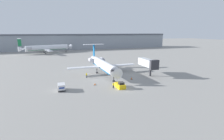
% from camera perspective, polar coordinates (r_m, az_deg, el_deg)
% --- Properties ---
extents(ground_plane, '(600.00, 600.00, 0.00)m').
position_cam_1_polar(ground_plane, '(49.35, 3.54, -6.13)').
color(ground_plane, gray).
extents(terminal_building, '(180.00, 16.80, 13.64)m').
position_cam_1_polar(terminal_building, '(164.43, -12.69, 9.06)').
color(terminal_building, '#8C939E').
rests_on(terminal_building, ground).
extents(airplane_main, '(26.37, 30.60, 10.23)m').
position_cam_1_polar(airplane_main, '(66.58, -3.05, 1.84)').
color(airplane_main, silver).
rests_on(airplane_main, ground).
extents(pushback_tug, '(2.00, 4.06, 1.92)m').
position_cam_1_polar(pushback_tug, '(49.98, 2.68, -5.01)').
color(pushback_tug, yellow).
rests_on(pushback_tug, ground).
extents(luggage_cart, '(1.87, 3.11, 1.83)m').
position_cam_1_polar(luggage_cart, '(49.60, -16.16, -5.41)').
color(luggage_cart, '#232326').
rests_on(luggage_cart, ground).
extents(worker_near_tug, '(0.40, 0.24, 1.75)m').
position_cam_1_polar(worker_near_tug, '(49.45, 0.45, -4.95)').
color(worker_near_tug, '#232838').
rests_on(worker_near_tug, ground).
extents(worker_by_wing, '(0.40, 0.25, 1.81)m').
position_cam_1_polar(worker_by_wing, '(61.16, -8.33, -1.64)').
color(worker_by_wing, '#232838').
rests_on(worker_by_wing, ground).
extents(traffic_cone_left, '(0.68, 0.68, 0.62)m').
position_cam_1_polar(traffic_cone_left, '(52.77, -5.59, -4.59)').
color(traffic_cone_left, black).
rests_on(traffic_cone_left, ground).
extents(traffic_cone_right, '(0.69, 0.69, 0.73)m').
position_cam_1_polar(traffic_cone_right, '(59.06, 6.41, -2.70)').
color(traffic_cone_right, black).
rests_on(traffic_cone_right, ground).
extents(airplane_parked_far_left, '(37.51, 33.28, 11.07)m').
position_cam_1_polar(airplane_parked_far_left, '(138.52, -20.69, 6.78)').
color(airplane_parked_far_left, silver).
rests_on(airplane_parked_far_left, ground).
extents(jet_bridge, '(3.20, 10.14, 6.19)m').
position_cam_1_polar(jet_bridge, '(65.19, 11.71, 2.24)').
color(jet_bridge, '#2D2D33').
rests_on(jet_bridge, ground).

